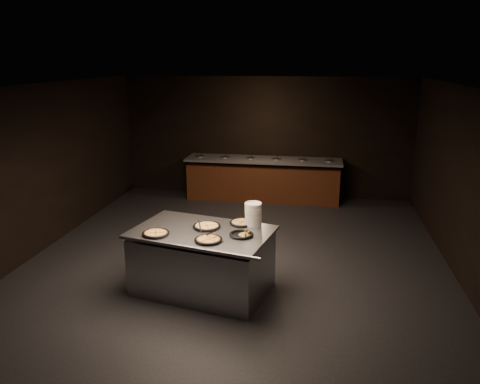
{
  "coord_description": "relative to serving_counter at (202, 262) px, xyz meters",
  "views": [
    {
      "loc": [
        1.28,
        -7.26,
        3.32
      ],
      "look_at": [
        -0.01,
        0.3,
        1.11
      ],
      "focal_mm": 35.0,
      "sensor_mm": 36.0,
      "label": 1
    }
  ],
  "objects": [
    {
      "name": "room",
      "position": [
        0.31,
        1.17,
        1.0
      ],
      "size": [
        7.02,
        8.02,
        2.92
      ],
      "color": "black",
      "rests_on": "ground"
    },
    {
      "name": "pan_veggie_slices",
      "position": [
        0.6,
        -0.11,
        0.51
      ],
      "size": [
        0.34,
        0.34,
        0.04
      ],
      "rotation": [
        0.0,
        0.0,
        -0.73
      ],
      "color": "black",
      "rests_on": "serving_counter"
    },
    {
      "name": "pan_veggie_whole",
      "position": [
        -0.59,
        -0.27,
        0.51
      ],
      "size": [
        0.38,
        0.38,
        0.04
      ],
      "rotation": [
        0.0,
        0.0,
        0.31
      ],
      "color": "black",
      "rests_on": "serving_counter"
    },
    {
      "name": "server_right",
      "position": [
        0.25,
        -0.32,
        0.56
      ],
      "size": [
        0.27,
        0.19,
        0.14
      ],
      "rotation": [
        0.0,
        0.0,
        -0.49
      ],
      "color": "#A5A8AC",
      "rests_on": "serving_counter"
    },
    {
      "name": "pan_cheese_whole",
      "position": [
        0.04,
        0.13,
        0.51
      ],
      "size": [
        0.41,
        0.41,
        0.04
      ],
      "rotation": [
        0.0,
        0.0,
        0.42
      ],
      "color": "black",
      "rests_on": "serving_counter"
    },
    {
      "name": "server_left",
      "position": [
        -0.04,
        -0.02,
        0.57
      ],
      "size": [
        0.21,
        0.3,
        0.17
      ],
      "rotation": [
        0.0,
        0.0,
        2.15
      ],
      "color": "#A5A8AC",
      "rests_on": "serving_counter"
    },
    {
      "name": "pan_cheese_slices_a",
      "position": [
        0.52,
        0.37,
        0.51
      ],
      "size": [
        0.37,
        0.37,
        0.04
      ],
      "rotation": [
        0.0,
        0.0,
        1.27
      ],
      "color": "black",
      "rests_on": "serving_counter"
    },
    {
      "name": "salad_bar",
      "position": [
        0.31,
        4.73,
        -0.01
      ],
      "size": [
        3.7,
        0.83,
        1.18
      ],
      "color": "#522A13",
      "rests_on": "ground"
    },
    {
      "name": "serving_counter",
      "position": [
        0.0,
        0.0,
        0.0
      ],
      "size": [
        2.16,
        1.64,
        0.94
      ],
      "rotation": [
        0.0,
        0.0,
        -0.21
      ],
      "color": "#A5A8AC",
      "rests_on": "ground"
    },
    {
      "name": "pan_cheese_slices_b",
      "position": [
        0.19,
        -0.37,
        0.51
      ],
      "size": [
        0.38,
        0.38,
        0.04
      ],
      "rotation": [
        0.0,
        0.0,
        2.62
      ],
      "color": "black",
      "rests_on": "serving_counter"
    },
    {
      "name": "plate_stack",
      "position": [
        0.7,
        0.32,
        0.66
      ],
      "size": [
        0.25,
        0.25,
        0.35
      ],
      "primitive_type": "cylinder",
      "color": "silver",
      "rests_on": "serving_counter"
    }
  ]
}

